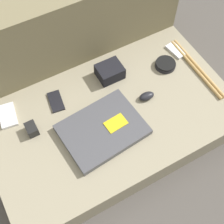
# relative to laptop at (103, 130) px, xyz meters

# --- Properties ---
(ground_plane) EXTENTS (8.00, 8.00, 0.00)m
(ground_plane) POSITION_rel_laptop_xyz_m (0.07, 0.05, -0.15)
(ground_plane) COLOR #4C4742
(couch_seat) EXTENTS (1.09, 0.64, 0.14)m
(couch_seat) POSITION_rel_laptop_xyz_m (0.07, 0.05, -0.08)
(couch_seat) COLOR gray
(couch_seat) RESTS_ON ground_plane
(couch_backrest) EXTENTS (1.09, 0.20, 0.50)m
(couch_backrest) POSITION_rel_laptop_xyz_m (0.07, 0.47, 0.10)
(couch_backrest) COLOR #756B4C
(couch_backrest) RESTS_ON ground_plane
(laptop) EXTENTS (0.36, 0.28, 0.03)m
(laptop) POSITION_rel_laptop_xyz_m (0.00, 0.00, 0.00)
(laptop) COLOR #47474C
(laptop) RESTS_ON couch_seat
(computer_mouse) EXTENTS (0.07, 0.05, 0.03)m
(computer_mouse) POSITION_rel_laptop_xyz_m (0.25, 0.05, 0.00)
(computer_mouse) COLOR black
(computer_mouse) RESTS_ON couch_seat
(speaker_puck) EXTENTS (0.10, 0.10, 0.02)m
(speaker_puck) POSITION_rel_laptop_xyz_m (0.43, 0.17, -0.00)
(speaker_puck) COLOR black
(speaker_puck) RESTS_ON couch_seat
(phone_silver) EXTENTS (0.07, 0.11, 0.01)m
(phone_silver) POSITION_rel_laptop_xyz_m (0.53, 0.22, -0.01)
(phone_silver) COLOR silver
(phone_silver) RESTS_ON couch_seat
(phone_black) EXTENTS (0.09, 0.13, 0.01)m
(phone_black) POSITION_rel_laptop_xyz_m (-0.33, 0.27, -0.01)
(phone_black) COLOR silver
(phone_black) RESTS_ON couch_seat
(phone_small) EXTENTS (0.07, 0.12, 0.01)m
(phone_small) POSITION_rel_laptop_xyz_m (-0.11, 0.23, -0.01)
(phone_small) COLOR black
(phone_small) RESTS_ON couch_seat
(camera_pouch) EXTENTS (0.12, 0.10, 0.06)m
(camera_pouch) POSITION_rel_laptop_xyz_m (0.17, 0.24, 0.02)
(camera_pouch) COLOR black
(camera_pouch) RESTS_ON couch_seat
(charger_brick) EXTENTS (0.04, 0.06, 0.04)m
(charger_brick) POSITION_rel_laptop_xyz_m (-0.26, 0.14, 0.01)
(charger_brick) COLOR black
(charger_brick) RESTS_ON couch_seat
(drumstick_pair) EXTENTS (0.03, 0.39, 0.02)m
(drumstick_pair) POSITION_rel_laptop_xyz_m (0.55, 0.08, -0.01)
(drumstick_pair) COLOR tan
(drumstick_pair) RESTS_ON couch_seat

